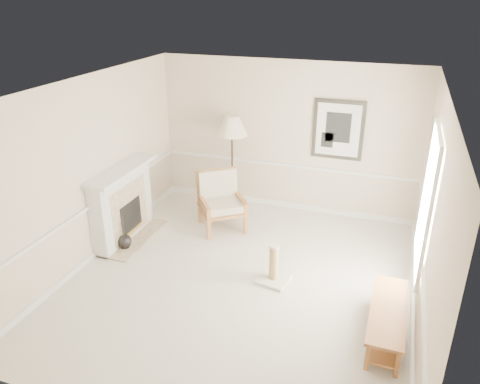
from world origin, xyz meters
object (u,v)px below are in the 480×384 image
scratching_post (274,270)px  bench (387,318)px  floor_vase (125,242)px  armchair (220,198)px  floor_lamp (232,128)px

scratching_post → bench: bearing=-22.9°
floor_vase → scratching_post: bearing=-2.2°
armchair → floor_lamp: (-0.06, 0.82, 1.08)m
floor_vase → floor_lamp: bearing=61.5°
armchair → floor_vase: bearing=-169.5°
floor_vase → floor_lamp: floor_lamp is taller
bench → scratching_post: scratching_post is taller
armchair → floor_lamp: 1.36m
bench → floor_vase: bearing=169.4°
floor_vase → bench: (4.30, -0.80, 0.15)m
floor_lamp → bench: floor_lamp is taller
floor_vase → bench: size_ratio=0.49×
floor_lamp → armchair: bearing=-85.6°
armchair → scratching_post: bearing=-82.4°
floor_lamp → bench: 4.52m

